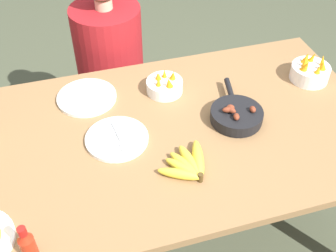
{
  "coord_description": "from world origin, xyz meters",
  "views": [
    {
      "loc": [
        -0.35,
        -1.18,
        1.94
      ],
      "look_at": [
        0.0,
        0.0,
        0.8
      ],
      "focal_mm": 45.0,
      "sensor_mm": 36.0,
      "label": 1
    }
  ],
  "objects_px": {
    "hot_sauce_bottle": "(27,244)",
    "person_figure": "(112,83)",
    "skillet": "(236,115)",
    "fruit_bowl_citrus": "(310,71)",
    "empty_plate_near_front": "(117,139)",
    "empty_plate_far_left": "(87,97)",
    "banana_bunch": "(189,165)",
    "fruit_bowl_mango": "(165,85)"
  },
  "relations": [
    {
      "from": "empty_plate_far_left",
      "to": "fruit_bowl_citrus",
      "type": "bearing_deg",
      "value": -8.3
    },
    {
      "from": "banana_bunch",
      "to": "empty_plate_near_front",
      "type": "distance_m",
      "value": 0.32
    },
    {
      "from": "empty_plate_near_front",
      "to": "fruit_bowl_citrus",
      "type": "distance_m",
      "value": 0.95
    },
    {
      "from": "empty_plate_far_left",
      "to": "person_figure",
      "type": "height_order",
      "value": "person_figure"
    },
    {
      "from": "skillet",
      "to": "fruit_bowl_citrus",
      "type": "xyz_separation_m",
      "value": [
        0.44,
        0.17,
        0.02
      ]
    },
    {
      "from": "banana_bunch",
      "to": "fruit_bowl_mango",
      "type": "height_order",
      "value": "fruit_bowl_mango"
    },
    {
      "from": "skillet",
      "to": "fruit_bowl_citrus",
      "type": "height_order",
      "value": "fruit_bowl_citrus"
    },
    {
      "from": "skillet",
      "to": "fruit_bowl_mango",
      "type": "bearing_deg",
      "value": 52.71
    },
    {
      "from": "skillet",
      "to": "fruit_bowl_citrus",
      "type": "bearing_deg",
      "value": -56.86
    },
    {
      "from": "empty_plate_far_left",
      "to": "fruit_bowl_mango",
      "type": "bearing_deg",
      "value": -7.67
    },
    {
      "from": "fruit_bowl_citrus",
      "to": "empty_plate_near_front",
      "type": "bearing_deg",
      "value": -171.2
    },
    {
      "from": "skillet",
      "to": "hot_sauce_bottle",
      "type": "bearing_deg",
      "value": 127.43
    },
    {
      "from": "hot_sauce_bottle",
      "to": "empty_plate_near_front",
      "type": "bearing_deg",
      "value": 50.17
    },
    {
      "from": "empty_plate_near_front",
      "to": "hot_sauce_bottle",
      "type": "height_order",
      "value": "hot_sauce_bottle"
    },
    {
      "from": "fruit_bowl_citrus",
      "to": "hot_sauce_bottle",
      "type": "distance_m",
      "value": 1.4
    },
    {
      "from": "hot_sauce_bottle",
      "to": "person_figure",
      "type": "xyz_separation_m",
      "value": [
        0.45,
        1.17,
        -0.34
      ]
    },
    {
      "from": "skillet",
      "to": "empty_plate_far_left",
      "type": "relative_size",
      "value": 1.31
    },
    {
      "from": "fruit_bowl_mango",
      "to": "banana_bunch",
      "type": "bearing_deg",
      "value": -95.35
    },
    {
      "from": "skillet",
      "to": "hot_sauce_bottle",
      "type": "relative_size",
      "value": 2.34
    },
    {
      "from": "banana_bunch",
      "to": "empty_plate_far_left",
      "type": "height_order",
      "value": "banana_bunch"
    },
    {
      "from": "fruit_bowl_mango",
      "to": "person_figure",
      "type": "xyz_separation_m",
      "value": [
        -0.17,
        0.5,
        -0.31
      ]
    },
    {
      "from": "empty_plate_far_left",
      "to": "fruit_bowl_mango",
      "type": "relative_size",
      "value": 1.6
    },
    {
      "from": "fruit_bowl_mango",
      "to": "fruit_bowl_citrus",
      "type": "xyz_separation_m",
      "value": [
        0.67,
        -0.1,
        0.01
      ]
    },
    {
      "from": "skillet",
      "to": "fruit_bowl_mango",
      "type": "distance_m",
      "value": 0.35
    },
    {
      "from": "banana_bunch",
      "to": "fruit_bowl_citrus",
      "type": "xyz_separation_m",
      "value": [
        0.71,
        0.37,
        0.02
      ]
    },
    {
      "from": "empty_plate_near_front",
      "to": "person_figure",
      "type": "xyz_separation_m",
      "value": [
        0.1,
        0.74,
        -0.29
      ]
    },
    {
      "from": "empty_plate_far_left",
      "to": "skillet",
      "type": "bearing_deg",
      "value": -28.8
    },
    {
      "from": "fruit_bowl_mango",
      "to": "hot_sauce_bottle",
      "type": "distance_m",
      "value": 0.91
    },
    {
      "from": "empty_plate_near_front",
      "to": "banana_bunch",
      "type": "bearing_deg",
      "value": -44.83
    },
    {
      "from": "empty_plate_far_left",
      "to": "banana_bunch",
      "type": "bearing_deg",
      "value": -59.81
    },
    {
      "from": "empty_plate_near_front",
      "to": "fruit_bowl_mango",
      "type": "height_order",
      "value": "fruit_bowl_mango"
    },
    {
      "from": "banana_bunch",
      "to": "fruit_bowl_citrus",
      "type": "relative_size",
      "value": 1.2
    },
    {
      "from": "empty_plate_far_left",
      "to": "hot_sauce_bottle",
      "type": "height_order",
      "value": "hot_sauce_bottle"
    },
    {
      "from": "banana_bunch",
      "to": "hot_sauce_bottle",
      "type": "relative_size",
      "value": 1.46
    },
    {
      "from": "fruit_bowl_mango",
      "to": "hot_sauce_bottle",
      "type": "bearing_deg",
      "value": -132.87
    },
    {
      "from": "fruit_bowl_citrus",
      "to": "person_figure",
      "type": "distance_m",
      "value": 1.08
    },
    {
      "from": "hot_sauce_bottle",
      "to": "person_figure",
      "type": "distance_m",
      "value": 1.3
    },
    {
      "from": "banana_bunch",
      "to": "empty_plate_far_left",
      "type": "relative_size",
      "value": 0.81
    },
    {
      "from": "skillet",
      "to": "hot_sauce_bottle",
      "type": "height_order",
      "value": "hot_sauce_bottle"
    },
    {
      "from": "empty_plate_near_front",
      "to": "person_figure",
      "type": "height_order",
      "value": "person_figure"
    },
    {
      "from": "banana_bunch",
      "to": "empty_plate_near_front",
      "type": "relative_size",
      "value": 0.84
    },
    {
      "from": "fruit_bowl_mango",
      "to": "person_figure",
      "type": "height_order",
      "value": "person_figure"
    }
  ]
}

